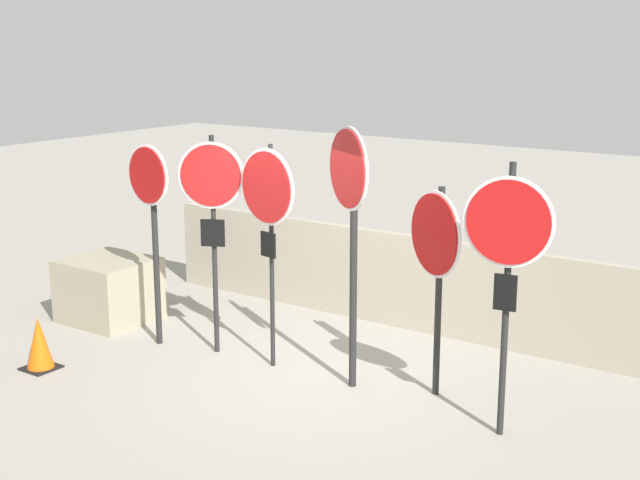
% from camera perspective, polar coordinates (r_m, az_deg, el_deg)
% --- Properties ---
extents(ground_plane, '(40.00, 40.00, 0.00)m').
position_cam_1_polar(ground_plane, '(9.89, -0.52, -8.63)').
color(ground_plane, gray).
extents(fence_back, '(7.37, 0.12, 1.21)m').
position_cam_1_polar(fence_back, '(11.30, 5.36, -2.64)').
color(fence_back, '#A89E89').
rests_on(fence_back, ground).
extents(stop_sign_0, '(0.71, 0.17, 2.42)m').
position_cam_1_polar(stop_sign_0, '(10.55, -10.80, 2.40)').
color(stop_sign_0, black).
rests_on(stop_sign_0, ground).
extents(stop_sign_1, '(0.69, 0.37, 2.55)m').
position_cam_1_polar(stop_sign_1, '(10.11, -6.94, 2.81)').
color(stop_sign_1, black).
rests_on(stop_sign_1, ground).
extents(stop_sign_2, '(0.83, 0.19, 2.51)m').
position_cam_1_polar(stop_sign_2, '(9.62, -3.37, 2.49)').
color(stop_sign_2, black).
rests_on(stop_sign_2, ground).
extents(stop_sign_3, '(0.74, 0.47, 2.77)m').
position_cam_1_polar(stop_sign_3, '(9.02, 1.92, 2.47)').
color(stop_sign_3, black).
rests_on(stop_sign_3, ground).
extents(stop_sign_4, '(0.78, 0.46, 2.19)m').
position_cam_1_polar(stop_sign_4, '(8.97, 7.41, -0.51)').
color(stop_sign_4, black).
rests_on(stop_sign_4, ground).
extents(stop_sign_5, '(0.82, 0.17, 2.57)m').
position_cam_1_polar(stop_sign_5, '(8.06, 11.93, -0.30)').
color(stop_sign_5, black).
rests_on(stop_sign_5, ground).
extents(traffic_cone_0, '(0.36, 0.36, 0.61)m').
position_cam_1_polar(traffic_cone_0, '(10.44, -17.53, -6.32)').
color(traffic_cone_0, black).
rests_on(traffic_cone_0, ground).
extents(storage_crate, '(1.08, 1.00, 0.82)m').
position_cam_1_polar(storage_crate, '(11.90, -13.35, -3.12)').
color(storage_crate, '#9E937A').
rests_on(storage_crate, ground).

